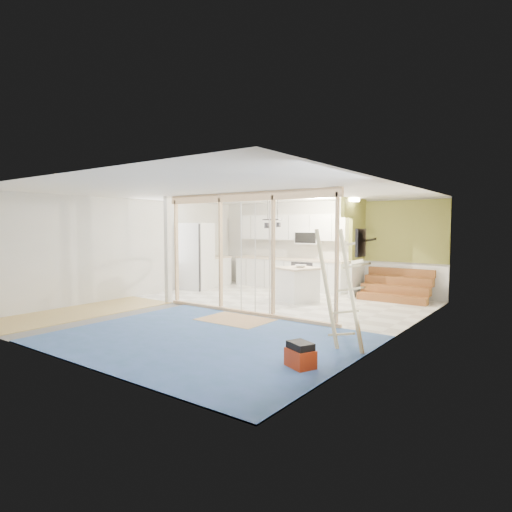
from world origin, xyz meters
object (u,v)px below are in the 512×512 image
Objects in this scene: toolbox at (300,356)px; ladder at (342,289)px; fridge at (196,256)px; island at (297,285)px.

ladder is (0.09, 1.07, 0.77)m from toolbox.
fridge is 1.08× the size of ladder.
fridge is 7.01m from ladder.
fridge is 4.32× the size of toolbox.
fridge is 7.54m from toolbox.
ladder is (2.69, -3.24, 0.51)m from island.
toolbox is at bearing -36.51° from island.
island reaches higher than toolbox.
island is 0.63× the size of ladder.
fridge reaches higher than island.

